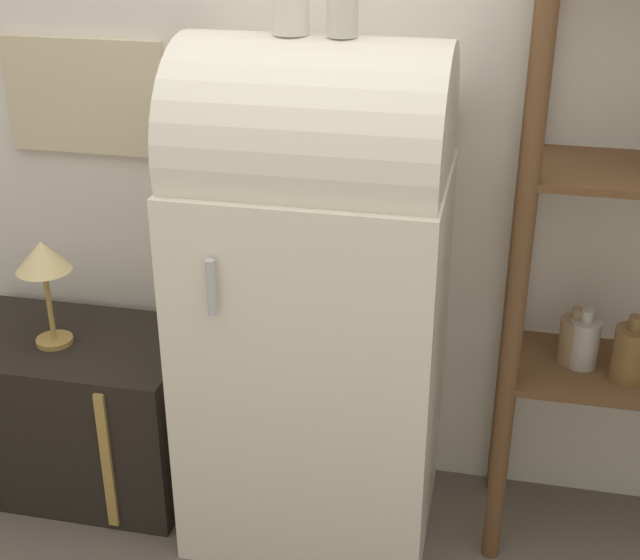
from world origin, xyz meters
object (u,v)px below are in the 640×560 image
(vase_center, at_px, (343,1))
(refrigerator, at_px, (315,296))
(desk_lamp, at_px, (43,264))
(suitcase_trunk, at_px, (78,409))

(vase_center, bearing_deg, refrigerator, 177.51)
(desk_lamp, bearing_deg, suitcase_trunk, 47.83)
(refrigerator, bearing_deg, vase_center, -2.49)
(refrigerator, xyz_separation_m, desk_lamp, (-0.80, -0.01, 0.03))
(refrigerator, bearing_deg, desk_lamp, -179.01)
(refrigerator, relative_size, vase_center, 8.20)
(refrigerator, height_order, suitcase_trunk, refrigerator)
(vase_center, distance_m, desk_lamp, 1.16)
(refrigerator, xyz_separation_m, suitcase_trunk, (-0.78, 0.02, -0.49))
(vase_center, bearing_deg, desk_lamp, -179.28)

